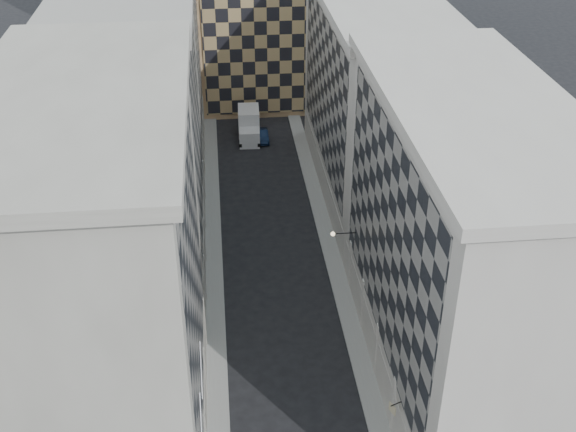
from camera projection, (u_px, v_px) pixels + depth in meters
sidewalk_west at (214, 262)px, 63.49m from camera, size 1.50×100.00×0.15m
sidewalk_east at (332, 255)px, 64.42m from camera, size 1.50×100.00×0.15m
bldg_left_a at (108, 289)px, 40.75m from camera, size 10.80×22.80×23.70m
bldg_left_b at (138, 134)px, 59.68m from camera, size 10.80×22.80×22.70m
bldg_left_c at (153, 53)px, 78.62m from camera, size 10.80×22.80×21.70m
bldg_right_a at (458, 250)px, 46.84m from camera, size 10.80×26.80×20.70m
bldg_right_b at (373, 99)px, 70.00m from camera, size 10.80×28.80×19.70m
tan_block at (263, 27)px, 91.42m from camera, size 16.80×14.80×18.80m
flagpoles_left at (201, 396)px, 38.93m from camera, size 0.10×6.33×2.33m
bracket_lamp at (335, 234)px, 56.05m from camera, size 1.98×0.36×0.36m
box_truck at (249, 126)px, 84.80m from camera, size 2.66×6.09×3.29m
dark_car at (263, 136)px, 84.47m from camera, size 1.35×3.74×1.22m
shop_sign at (393, 408)px, 43.74m from camera, size 0.73×0.64×0.75m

